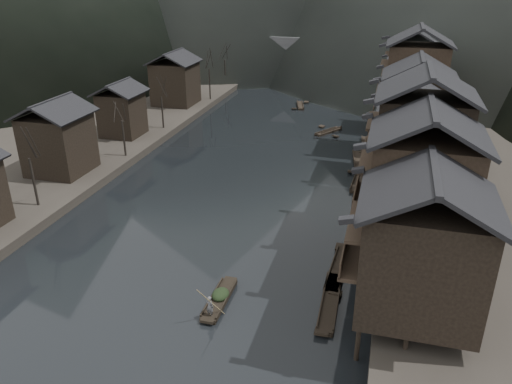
% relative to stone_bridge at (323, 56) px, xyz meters
% --- Properties ---
extents(water, '(300.00, 300.00, 0.00)m').
position_rel_stone_bridge_xyz_m(water, '(0.00, -72.00, -5.11)').
color(water, black).
rests_on(water, ground).
extents(left_bank, '(40.00, 200.00, 1.20)m').
position_rel_stone_bridge_xyz_m(left_bank, '(-35.00, -32.00, -4.51)').
color(left_bank, '#2D2823').
rests_on(left_bank, ground).
extents(stilt_houses, '(9.00, 67.60, 16.01)m').
position_rel_stone_bridge_xyz_m(stilt_houses, '(17.28, -52.83, 3.54)').
color(stilt_houses, black).
rests_on(stilt_houses, ground).
extents(left_houses, '(8.10, 53.20, 8.73)m').
position_rel_stone_bridge_xyz_m(left_houses, '(-20.50, -51.88, 0.55)').
color(left_houses, black).
rests_on(left_houses, left_bank).
extents(bare_trees, '(3.77, 72.03, 7.53)m').
position_rel_stone_bridge_xyz_m(bare_trees, '(-17.00, -46.84, 1.17)').
color(bare_trees, black).
rests_on(bare_trees, left_bank).
extents(moored_sampans, '(2.89, 66.28, 0.47)m').
position_rel_stone_bridge_xyz_m(moored_sampans, '(12.08, -48.27, -4.91)').
color(moored_sampans, black).
rests_on(moored_sampans, water).
extents(midriver_boats, '(14.05, 38.84, 0.45)m').
position_rel_stone_bridge_xyz_m(midriver_boats, '(-0.38, -17.92, -4.91)').
color(midriver_boats, black).
rests_on(midriver_boats, water).
extents(stone_bridge, '(40.00, 6.00, 9.00)m').
position_rel_stone_bridge_xyz_m(stone_bridge, '(0.00, 0.00, 0.00)').
color(stone_bridge, '#4C4C4F').
rests_on(stone_bridge, ground).
extents(hero_sampan, '(1.18, 5.57, 0.44)m').
position_rel_stone_bridge_xyz_m(hero_sampan, '(4.16, -79.11, -4.91)').
color(hero_sampan, black).
rests_on(hero_sampan, water).
extents(cargo_heap, '(1.23, 1.61, 0.74)m').
position_rel_stone_bridge_xyz_m(cargo_heap, '(4.16, -78.86, -4.30)').
color(cargo_heap, black).
rests_on(cargo_heap, hero_sampan).
extents(boatman, '(0.69, 0.55, 1.63)m').
position_rel_stone_bridge_xyz_m(boatman, '(4.16, -81.06, -3.85)').
color(boatman, '#5C5C5F').
rests_on(boatman, hero_sampan).
extents(bamboo_pole, '(1.46, 1.89, 3.23)m').
position_rel_stone_bridge_xyz_m(bamboo_pole, '(4.36, -81.06, -1.42)').
color(bamboo_pole, '#8C7A51').
rests_on(bamboo_pole, boatman).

